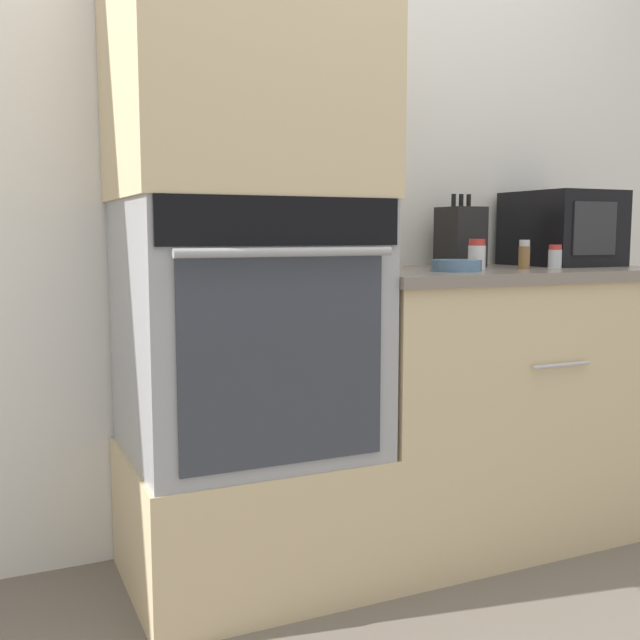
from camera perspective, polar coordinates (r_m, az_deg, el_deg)
The scene contains 13 objects.
ground_plane at distance 2.30m, azimuth 6.12°, elevation -20.31°, with size 12.00×12.00×0.00m, color #6B6056.
wall_back at distance 2.62m, azimuth -0.72°, elevation 11.18°, with size 8.00×0.05×2.50m.
oven_cabinet_base at distance 2.33m, azimuth -5.48°, elevation -14.51°, with size 0.71×0.60×0.40m.
wall_oven at distance 2.19m, azimuth -5.61°, elevation -0.55°, with size 0.68×0.64×0.73m.
oven_cabinet_upper at distance 2.23m, azimuth -5.87°, elevation 18.54°, with size 0.71×0.60×0.74m.
counter_unit at distance 2.68m, azimuth 13.25°, elevation -6.02°, with size 1.13×0.63×0.92m.
microwave at distance 2.91m, azimuth 17.91°, elevation 6.64°, with size 0.31×0.37×0.27m.
knife_block at distance 2.71m, azimuth 10.65°, elevation 6.26°, with size 0.13×0.15×0.25m.
bowl at distance 2.39m, azimuth 10.34°, elevation 4.12°, with size 0.16×0.16×0.04m.
condiment_jar_near at distance 2.54m, azimuth 11.86°, elevation 4.91°, with size 0.06×0.06×0.10m.
condiment_jar_mid at distance 2.57m, azimuth 15.30°, elevation 4.81°, with size 0.04×0.04×0.10m.
condiment_jar_far at distance 2.66m, azimuth 17.47°, elevation 4.62°, with size 0.05×0.05×0.08m.
condiment_jar_back at distance 2.59m, azimuth 3.29°, elevation 5.11°, with size 0.05×0.05×0.10m.
Camera 1 is at (-1.06, -1.76, 1.04)m, focal length 42.00 mm.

